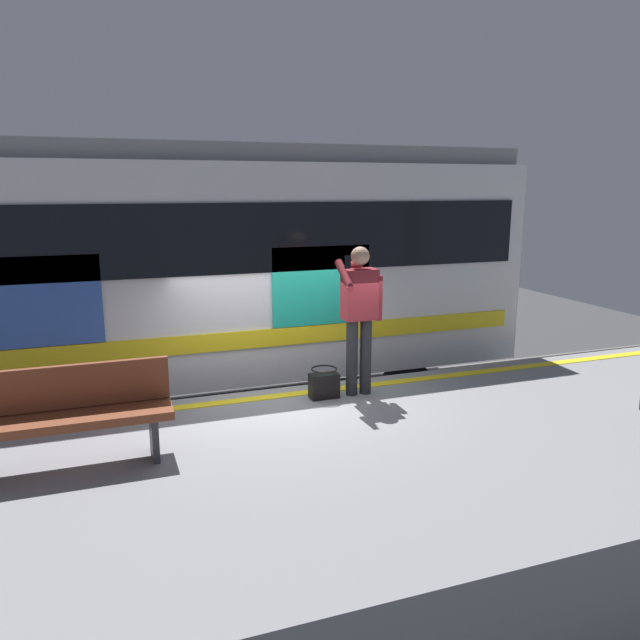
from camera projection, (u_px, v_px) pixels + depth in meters
The scene contains 9 objects.
ground_plane at pixel (283, 470), 7.92m from camera, with size 24.54×24.54×0.00m, color #3D3D3F.
platform at pixel (343, 507), 5.91m from camera, with size 16.36×4.13×1.12m, color gray.
safety_line at pixel (288, 395), 7.41m from camera, with size 16.03×0.16×0.01m, color yellow.
track_rail_near at pixel (256, 425), 9.20m from camera, with size 21.27×0.08×0.16m, color slate.
track_rail_far at pixel (235, 395), 10.52m from camera, with size 21.27×0.08×0.16m, color slate.
train_carriage at pixel (175, 260), 9.01m from camera, with size 9.99×2.98×3.98m.
passenger at pixel (359, 308), 7.24m from camera, with size 0.57×0.55×1.79m.
handbag at pixel (324, 384), 7.28m from camera, with size 0.34×0.31×0.37m.
bench at pixel (69, 413), 5.46m from camera, with size 1.78×0.44×0.90m.
Camera 1 is at (2.05, 7.05, 3.59)m, focal length 34.39 mm.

